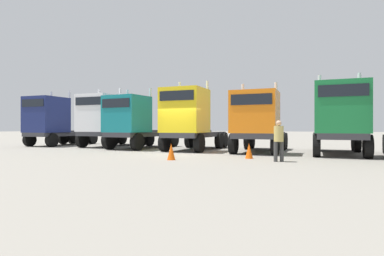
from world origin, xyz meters
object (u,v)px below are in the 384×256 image
Objects in this scene: semi_truck_teal at (133,122)px; semi_truck_orange at (258,122)px; semi_truck_navy at (52,121)px; semi_truck_white at (105,121)px; semi_truck_green at (340,119)px; visitor_with_camera at (279,138)px; traffic_cone_near at (249,151)px; traffic_cone_far at (171,152)px; semi_truck_yellow at (189,119)px.

semi_truck_teal reaches higher than semi_truck_orange.
semi_truck_navy is 1.02× the size of semi_truck_teal.
semi_truck_green is (15.65, -0.18, -0.05)m from semi_truck_white.
semi_truck_orange is 3.68× the size of visitor_with_camera.
semi_truck_white is 12.59m from traffic_cone_near.
traffic_cone_far is at bearing -143.58° from traffic_cone_near.
visitor_with_camera is (10.19, -3.59, -0.80)m from semi_truck_teal.
semi_truck_navy reaches higher than visitor_with_camera.
semi_truck_navy is at bearing -93.24° from semi_truck_yellow.
semi_truck_white reaches higher than semi_truck_green.
visitor_with_camera is at bearing 73.45° from semi_truck_navy.
semi_truck_white is 10.87m from traffic_cone_far.
semi_truck_orange is at bearing 89.54° from semi_truck_yellow.
semi_truck_yellow is at bearing 85.81° from semi_truck_navy.
semi_truck_yellow reaches higher than semi_truck_orange.
semi_truck_navy is at bearing -93.24° from semi_truck_green.
visitor_with_camera is (-2.23, -4.27, -0.89)m from semi_truck_green.
semi_truck_teal is at bearing -147.69° from visitor_with_camera.
semi_truck_yellow is 5.75m from traffic_cone_far.
semi_truck_navy is 14.67m from traffic_cone_far.
traffic_cone_near is (0.48, -3.37, -1.41)m from semi_truck_orange.
semi_truck_teal is at bearing 161.92° from traffic_cone_near.
traffic_cone_near is (-1.49, 0.75, -0.65)m from visitor_with_camera.
semi_truck_white is at bearing -98.94° from semi_truck_yellow.
semi_truck_teal is at bearing -90.46° from semi_truck_yellow.
semi_truck_yellow is 8.71× the size of traffic_cone_far.
traffic_cone_far reaches higher than traffic_cone_near.
traffic_cone_far is at bearing -28.33° from semi_truck_orange.
semi_truck_white is 1.01× the size of semi_truck_orange.
semi_truck_yellow reaches higher than semi_truck_green.
semi_truck_white is 0.98× the size of semi_truck_green.
visitor_with_camera is at bearing 70.47° from semi_truck_teal.
visitor_with_camera reaches higher than traffic_cone_far.
semi_truck_yellow is at bearing 80.03° from semi_truck_white.
traffic_cone_near is at bearing 52.27° from semi_truck_yellow.
semi_truck_navy is at bearing -139.72° from visitor_with_camera.
traffic_cone_far is at bearing -54.41° from semi_truck_green.
semi_truck_yellow is 8.40m from semi_truck_green.
traffic_cone_near is (4.67, -3.10, -1.60)m from semi_truck_yellow.
semi_truck_teal is at bearing 69.79° from semi_truck_white.
semi_truck_green is at bearing 43.49° from traffic_cone_near.
semi_truck_navy is at bearing -85.44° from semi_truck_white.
semi_truck_navy is 16.11m from semi_truck_orange.
traffic_cone_far is at bearing 51.89° from semi_truck_white.
traffic_cone_far is at bearing 49.21° from semi_truck_teal.
semi_truck_yellow reaches higher than visitor_with_camera.
semi_truck_green is 5.35m from traffic_cone_near.
semi_truck_green is 9.02× the size of traffic_cone_far.
semi_truck_navy is at bearing -92.95° from semi_truck_orange.
semi_truck_yellow is 9.07× the size of traffic_cone_near.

